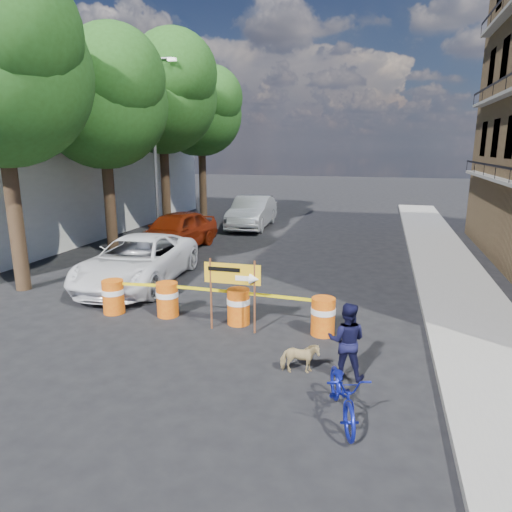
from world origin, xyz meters
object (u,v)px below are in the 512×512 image
Objects in this scene: barrel_mid_left at (167,299)px; dog at (300,358)px; pedestrian at (347,341)px; suv_white at (138,261)px; barrel_far_left at (113,296)px; sedan_red at (175,231)px; bicycle at (344,368)px; barrel_far_right at (323,316)px; sedan_silver at (252,212)px; detour_sign at (239,280)px; barrel_mid_right at (238,306)px.

dog is at bearing -29.19° from barrel_mid_left.
suv_white is (-6.96, 4.47, 0.01)m from pedestrian.
sedan_red reaches higher than barrel_far_left.
barrel_far_left is 0.51× the size of bicycle.
dog is (3.88, -2.17, -0.15)m from barrel_mid_left.
barrel_far_right is 0.51× the size of bicycle.
dog is (-0.19, -2.02, -0.15)m from barrel_far_right.
sedan_red is at bearing 113.58° from barrel_mid_left.
sedan_silver is at bearing 112.37° from barrel_far_right.
detour_sign is (-1.94, -0.36, 0.82)m from barrel_far_right.
bicycle reaches higher than barrel_far_right.
sedan_red is (-3.17, 7.27, 0.35)m from barrel_mid_left.
barrel_mid_right is at bearing -0.90° from barrel_mid_left.
detour_sign is 1.18× the size of pedestrian.
bicycle is 18.05m from sedan_silver.
pedestrian is 0.31× the size of sedan_red.
bicycle is at bearing -48.79° from detour_sign.
barrel_far_left is 3.72m from detour_sign.
barrel_mid_right is 1.20× the size of dog.
barrel_far_left is at bearing 135.60° from bicycle.
detour_sign is 9.43m from sedan_red.
pedestrian reaches higher than barrel_mid_right.
dog is 0.15× the size of sedan_red.
pedestrian is 1.41m from bicycle.
sedan_silver reaches higher than sedan_red.
barrel_far_left is 5.55m from barrel_far_right.
dog is (-0.87, -0.08, -0.43)m from pedestrian.
barrel_mid_left is at bearing 47.33° from dog.
barrel_far_left is 7.65m from sedan_red.
pedestrian is 0.27× the size of suv_white.
sedan_red is at bearing 134.32° from barrel_far_right.
suv_white is (-4.34, 2.90, -0.53)m from detour_sign.
barrel_far_left is at bearing 56.22° from dog.
suv_white reaches higher than dog.
pedestrian reaches higher than barrel_mid_left.
barrel_mid_right is 4.51m from bicycle.
bicycle reaches higher than suv_white.
barrel_mid_left is at bearing -22.92° from pedestrian.
barrel_far_left and barrel_far_right have the same top height.
barrel_mid_left reaches higher than dog.
barrel_far_right is at bearing 9.67° from detour_sign.
pedestrian is at bearing -98.05° from dog.
sedan_red is at bearing 102.78° from barrel_far_left.
barrel_mid_right is 2.88m from dog.
sedan_silver is at bearing 96.44° from barrel_mid_left.
bicycle is 0.34× the size of sedan_silver.
barrel_far_right is 0.17× the size of sedan_silver.
bicycle is (4.82, -3.48, 0.41)m from barrel_mid_left.
sedan_silver reaches higher than barrel_far_right.
barrel_far_right is at bearing -3.16° from barrel_mid_right.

